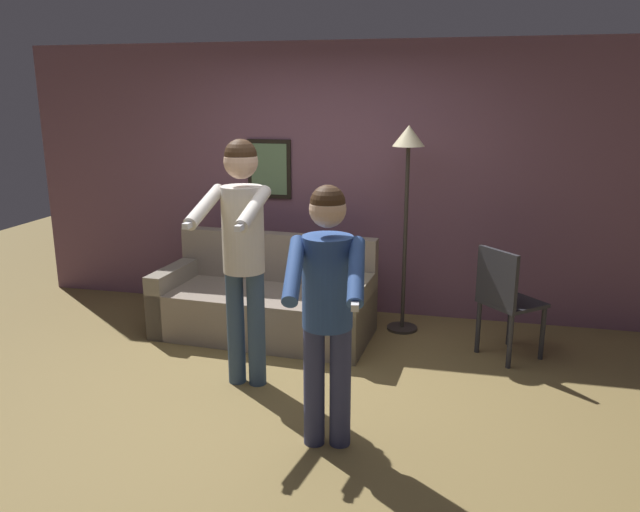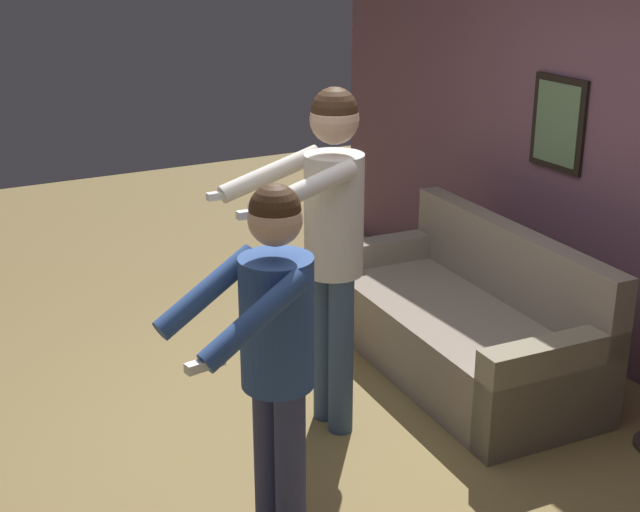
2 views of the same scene
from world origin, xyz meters
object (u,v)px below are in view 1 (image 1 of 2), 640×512
Objects in this scene: person_standing_left at (242,238)px; person_standing_right at (327,296)px; torchiere_lamp at (408,169)px; couch at (266,304)px; dining_chair_distant at (505,297)px.

person_standing_right is (0.77, -0.69, -0.15)m from person_standing_left.
person_standing_left is (-1.02, -1.40, -0.36)m from torchiere_lamp.
couch is 2.08m from dining_chair_distant.
person_standing_right is (-0.25, -2.08, -0.51)m from torchiere_lamp.
couch is 2.07m from person_standing_right.
person_standing_right is at bearing -96.91° from torchiere_lamp.
person_standing_right is at bearing -60.91° from couch.
person_standing_left is at bearing -80.18° from couch.
torchiere_lamp reaches higher than person_standing_right.
person_standing_right reaches higher than dining_chair_distant.
person_standing_right reaches higher than couch.
dining_chair_distant is (2.06, -0.08, 0.25)m from couch.
torchiere_lamp is 2.00× the size of dining_chair_distant.
torchiere_lamp is 1.15× the size of person_standing_right.
person_standing_left reaches higher than couch.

